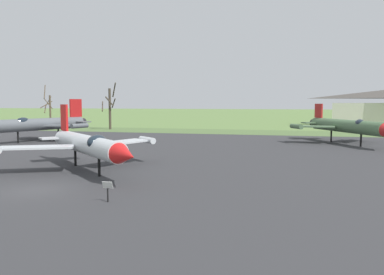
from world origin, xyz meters
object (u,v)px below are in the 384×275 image
jet_fighter_front_left (88,144)px  info_placard_front_left (108,189)px  jet_fighter_rear_center (36,124)px  jet_fighter_front_right (346,126)px

jet_fighter_front_left → info_placard_front_left: jet_fighter_front_left is taller
jet_fighter_front_left → jet_fighter_rear_center: 26.70m
info_placard_front_left → jet_fighter_rear_center: bearing=131.5°
jet_fighter_front_right → jet_fighter_rear_center: 41.01m
jet_fighter_rear_center → info_placard_front_left: bearing=-48.5°
info_placard_front_left → jet_fighter_rear_center: jet_fighter_rear_center is taller
jet_fighter_front_left → jet_fighter_rear_center: size_ratio=0.78×
jet_fighter_front_left → jet_fighter_rear_center: bearing=133.9°
jet_fighter_front_left → jet_fighter_front_right: (21.91, 26.07, 0.24)m
info_placard_front_left → jet_fighter_front_right: 37.86m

